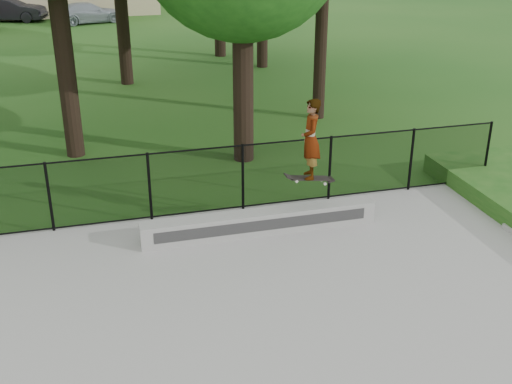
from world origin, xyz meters
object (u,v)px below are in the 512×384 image
grind_ledge (260,222)px  car_c (88,13)px  car_b (9,10)px  skater_airborne (311,141)px

grind_ledge → car_c: (-2.50, 28.21, 0.29)m
grind_ledge → car_b: size_ratio=1.29×
skater_airborne → car_c: bearing=97.0°
grind_ledge → skater_airborne: skater_airborne is taller
skater_airborne → grind_ledge: bearing=176.2°
car_b → skater_airborne: 31.17m
grind_ledge → car_c: 28.32m
car_b → skater_airborne: (7.96, -30.11, 1.28)m
car_b → car_c: 4.83m
car_c → skater_airborne: (3.49, -28.28, 1.38)m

